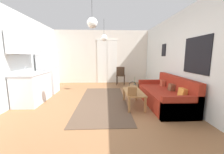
# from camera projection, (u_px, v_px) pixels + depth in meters

# --- Properties ---
(ground_plane) EXTENTS (5.29, 7.96, 0.10)m
(ground_plane) POSITION_uv_depth(u_px,v_px,m) (99.00, 112.00, 3.52)
(ground_plane) COLOR #8E603D
(wall_back) EXTENTS (4.89, 0.13, 2.67)m
(wall_back) POSITION_uv_depth(u_px,v_px,m) (102.00, 57.00, 6.99)
(wall_back) COLOR silver
(wall_back) RESTS_ON ground_plane
(wall_right) EXTENTS (0.12, 7.56, 2.67)m
(wall_right) POSITION_uv_depth(u_px,v_px,m) (193.00, 58.00, 3.42)
(wall_right) COLOR silver
(wall_right) RESTS_ON ground_plane
(area_rug) EXTENTS (1.41, 3.28, 0.01)m
(area_rug) POSITION_uv_depth(u_px,v_px,m) (103.00, 101.00, 4.21)
(area_rug) COLOR brown
(area_rug) RESTS_ON ground_plane
(couch) EXTENTS (0.91, 2.08, 0.82)m
(couch) POSITION_uv_depth(u_px,v_px,m) (166.00, 96.00, 3.89)
(couch) COLOR maroon
(couch) RESTS_ON ground_plane
(coffee_table) EXTENTS (0.48, 1.04, 0.42)m
(coffee_table) POSITION_uv_depth(u_px,v_px,m) (133.00, 93.00, 3.77)
(coffee_table) COLOR #A87542
(coffee_table) RESTS_ON ground_plane
(bamboo_vase) EXTENTS (0.08, 0.08, 0.39)m
(bamboo_vase) POSITION_uv_depth(u_px,v_px,m) (135.00, 87.00, 3.86)
(bamboo_vase) COLOR #2D2D33
(bamboo_vase) RESTS_ON coffee_table
(handbag) EXTENTS (0.28, 0.33, 0.34)m
(handbag) POSITION_uv_depth(u_px,v_px,m) (132.00, 90.00, 3.43)
(handbag) COLOR brown
(handbag) RESTS_ON coffee_table
(refrigerator) EXTENTS (0.60, 0.61, 1.58)m
(refrigerator) POSITION_uv_depth(u_px,v_px,m) (48.00, 72.00, 5.09)
(refrigerator) COLOR white
(refrigerator) RESTS_ON ground_plane
(kitchen_counter) EXTENTS (0.65, 1.22, 2.07)m
(kitchen_counter) POSITION_uv_depth(u_px,v_px,m) (31.00, 77.00, 4.02)
(kitchen_counter) COLOR silver
(kitchen_counter) RESTS_ON ground_plane
(accent_chair) EXTENTS (0.49, 0.47, 0.88)m
(accent_chair) POSITION_uv_depth(u_px,v_px,m) (121.00, 75.00, 6.53)
(accent_chair) COLOR #382619
(accent_chair) RESTS_ON ground_plane
(pendant_lamp_near) EXTENTS (0.24, 0.24, 0.64)m
(pendant_lamp_near) POSITION_uv_depth(u_px,v_px,m) (92.00, 23.00, 3.14)
(pendant_lamp_near) COLOR black
(pendant_lamp_far) EXTENTS (0.23, 0.23, 0.75)m
(pendant_lamp_far) POSITION_uv_depth(u_px,v_px,m) (104.00, 38.00, 4.81)
(pendant_lamp_far) COLOR black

